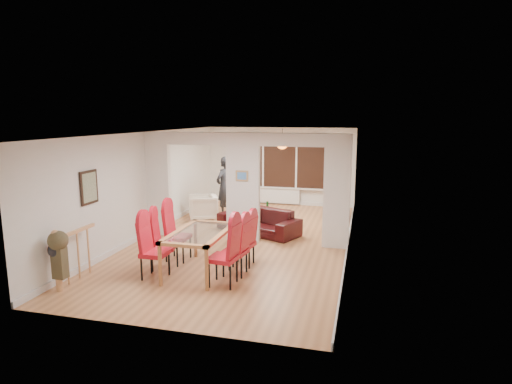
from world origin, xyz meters
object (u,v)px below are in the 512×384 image
at_px(dining_table, 200,252).
at_px(bottle, 267,205).
at_px(television, 335,209).
at_px(person, 225,187).
at_px(dining_chair_lb, 164,242).
at_px(dining_chair_ra, 223,253).
at_px(coffee_table, 275,214).
at_px(dining_chair_la, 155,249).
at_px(dining_chair_rc, 243,240).
at_px(armchair, 203,207).
at_px(dining_chair_rb, 235,247).
at_px(dining_chair_lc, 178,233).
at_px(bowl, 268,209).
at_px(sofa, 259,221).

bearing_deg(dining_table, bottle, 87.52).
bearing_deg(television, person, 119.53).
bearing_deg(dining_chair_lb, dining_chair_ra, -29.77).
bearing_deg(bottle, coffee_table, -17.68).
bearing_deg(dining_chair_la, dining_chair_ra, -0.84).
relative_size(dining_chair_rc, armchair, 1.29).
bearing_deg(dining_chair_ra, dining_chair_rb, 90.09).
bearing_deg(armchair, coffee_table, 87.45).
bearing_deg(armchair, dining_chair_lc, -12.71).
bearing_deg(dining_table, armchair, 110.73).
distance_m(dining_table, bowl, 4.76).
height_order(dining_chair_la, dining_chair_rc, dining_chair_la).
xyz_separation_m(dining_chair_ra, person, (-1.65, 5.02, 0.31)).
xyz_separation_m(dining_chair_lc, bottle, (0.92, 4.33, -0.24)).
distance_m(dining_chair_la, coffee_table, 5.44).
relative_size(dining_chair_lc, person, 0.64).
xyz_separation_m(sofa, armchair, (-1.90, 0.96, 0.05)).
height_order(dining_table, coffee_table, dining_table).
height_order(armchair, bowl, armchair).
height_order(armchair, person, person).
bearing_deg(person, dining_chair_la, 22.85).
relative_size(dining_chair_lb, bowl, 4.83).
bearing_deg(sofa, bottle, 120.07).
xyz_separation_m(television, bowl, (-1.96, -0.30, -0.06)).
height_order(dining_chair_ra, armchair, dining_chair_ra).
distance_m(dining_chair_lc, bottle, 4.43).
bearing_deg(dining_table, bowl, 86.88).
relative_size(dining_chair_rb, bottle, 4.19).
bearing_deg(dining_chair_rc, television, 79.14).
bearing_deg(bowl, dining_chair_lc, -103.00).
relative_size(dining_chair_lb, bottle, 4.27).
bearing_deg(television, sofa, 158.59).
bearing_deg(armchair, dining_chair_rb, 3.41).
height_order(dining_chair_lb, bottle, dining_chair_lb).
bearing_deg(sofa, dining_chair_ra, -62.12).
height_order(dining_chair_lb, television, dining_chair_lb).
distance_m(dining_chair_ra, television, 5.78).
bearing_deg(dining_chair_lc, bottle, 77.16).
xyz_separation_m(dining_chair_lc, person, (-0.31, 3.97, 0.33)).
height_order(dining_chair_ra, sofa, dining_chair_ra).
bearing_deg(dining_chair_lc, dining_chair_rc, 0.25).
bearing_deg(coffee_table, dining_chair_rc, -86.65).
bearing_deg(dining_chair_lb, dining_chair_lc, 76.59).
height_order(dining_chair_rc, person, person).
relative_size(dining_chair_rb, dining_chair_rc, 1.04).
distance_m(dining_table, dining_chair_rb, 0.70).
bearing_deg(bowl, armchair, -155.84).
bearing_deg(dining_chair_ra, television, 80.30).
relative_size(dining_chair_la, dining_chair_ra, 0.96).
bearing_deg(dining_table, person, 102.70).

